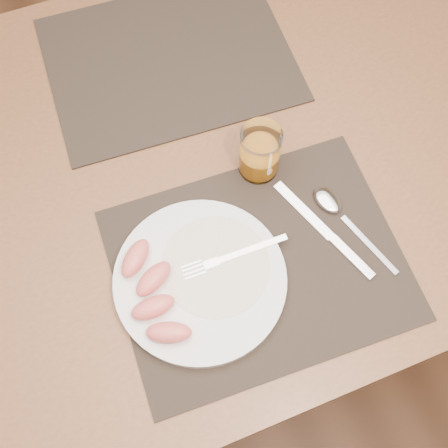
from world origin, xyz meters
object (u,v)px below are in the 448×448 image
at_px(plate, 200,280).
at_px(juice_glass, 260,154).
at_px(spoon, 334,206).
at_px(fork, 226,258).
at_px(table, 201,180).
at_px(placemat_near, 259,264).
at_px(knife, 331,237).
at_px(placemat_far, 169,59).

relative_size(plate, juice_glass, 2.64).
height_order(plate, spoon, plate).
bearing_deg(fork, table, 81.54).
relative_size(placemat_near, knife, 2.11).
bearing_deg(juice_glass, placemat_near, -112.73).
height_order(table, placemat_far, placemat_far).
distance_m(placemat_far, knife, 0.46).
bearing_deg(spoon, placemat_far, 110.75).
bearing_deg(fork, placemat_near, -25.11).
xyz_separation_m(placemat_far, spoon, (0.15, -0.39, 0.01)).
distance_m(placemat_far, fork, 0.42).
bearing_deg(knife, placemat_near, 178.97).
height_order(placemat_far, knife, knife).
bearing_deg(juice_glass, table, 146.16).
relative_size(table, plate, 5.19).
relative_size(plate, spoon, 1.43).
bearing_deg(plate, fork, 16.76).
bearing_deg(juice_glass, knife, -70.38).
height_order(table, knife, knife).
relative_size(table, knife, 6.58).
relative_size(table, fork, 8.01).
distance_m(table, placemat_near, 0.24).
xyz_separation_m(table, knife, (0.14, -0.22, 0.09)).
distance_m(plate, knife, 0.22).
bearing_deg(table, spoon, -45.49).
relative_size(placemat_far, knife, 2.11).
bearing_deg(spoon, juice_glass, 126.20).
xyz_separation_m(table, plate, (-0.08, -0.21, 0.10)).
distance_m(placemat_near, spoon, 0.16).
xyz_separation_m(plate, knife, (0.22, -0.01, -0.01)).
relative_size(table, placemat_far, 3.11).
bearing_deg(table, placemat_far, 84.23).
xyz_separation_m(placemat_near, placemat_far, (0.00, 0.44, 0.00)).
height_order(table, juice_glass, juice_glass).
distance_m(spoon, juice_glass, 0.15).
distance_m(placemat_far, plate, 0.44).
height_order(spoon, juice_glass, juice_glass).
relative_size(knife, juice_glass, 2.08).
relative_size(placemat_far, plate, 1.67).
bearing_deg(plate, table, 69.70).
bearing_deg(knife, fork, 171.97).
bearing_deg(placemat_near, fork, 154.89).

